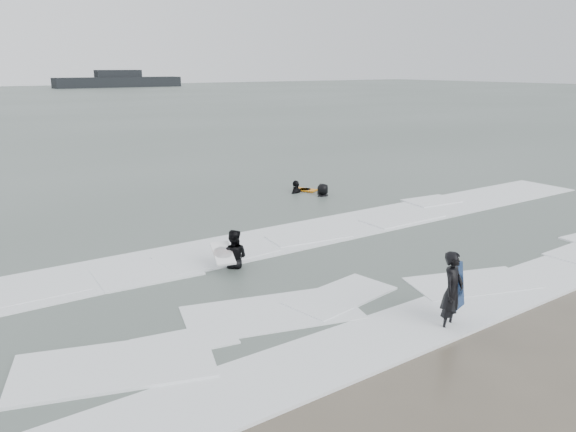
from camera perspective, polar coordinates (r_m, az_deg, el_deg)
ground at (r=13.12m, az=12.56°, el=-9.36°), size 320.00×320.00×0.00m
surfer_centre at (r=12.50m, az=16.06°, el=-10.87°), size 0.72×0.59×1.71m
surfer_wading at (r=15.41m, az=-5.52°, el=-5.30°), size 1.01×0.99×1.64m
surfer_right_near at (r=24.18m, az=0.84°, el=2.27°), size 1.10×0.80×1.74m
surfer_right_far at (r=23.58m, az=3.56°, el=1.91°), size 0.90×0.64×1.73m
surf_foam at (r=15.65m, az=2.69°, el=-4.77°), size 30.03×9.06×0.09m
bodyboards at (r=17.11m, az=2.79°, el=-1.42°), size 8.38×12.93×1.25m
vessel_horizon at (r=152.40m, az=-16.82°, el=12.99°), size 31.45×5.62×4.27m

